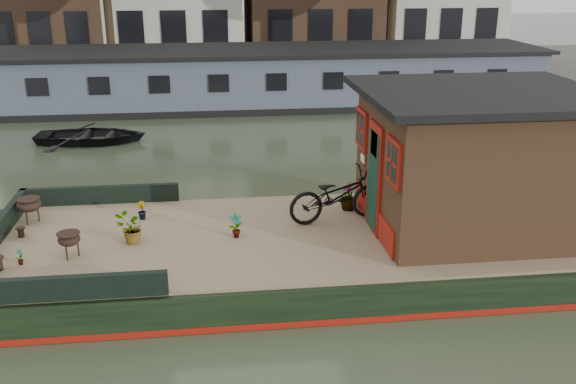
{
  "coord_description": "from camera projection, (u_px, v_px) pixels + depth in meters",
  "views": [
    {
      "loc": [
        -2.3,
        -10.11,
        5.02
      ],
      "look_at": [
        -1.01,
        0.5,
        1.23
      ],
      "focal_mm": 40.0,
      "sensor_mm": 36.0,
      "label": 1
    }
  ],
  "objects": [
    {
      "name": "potted_plant_e",
      "position": [
        20.0,
        257.0,
        9.86
      ],
      "size": [
        0.13,
        0.16,
        0.27
      ],
      "primitive_type": "imported",
      "rotation": [
        0.0,
        0.0,
        1.33
      ],
      "color": "brown",
      "rests_on": "houseboat_deck"
    },
    {
      "name": "potted_plant_c",
      "position": [
        131.0,
        229.0,
        10.59
      ],
      "size": [
        0.62,
        0.61,
        0.52
      ],
      "primitive_type": "imported",
      "rotation": [
        0.0,
        0.0,
        3.82
      ],
      "color": "brown",
      "rests_on": "houseboat_deck"
    },
    {
      "name": "cabin",
      "position": [
        476.0,
        159.0,
        11.02
      ],
      "size": [
        4.0,
        3.5,
        2.42
      ],
      "color": "black",
      "rests_on": "houseboat_deck"
    },
    {
      "name": "quay",
      "position": [
        258.0,
        67.0,
        30.43
      ],
      "size": [
        60.0,
        6.0,
        0.9
      ],
      "primitive_type": "cube",
      "color": "#47443F",
      "rests_on": "ground"
    },
    {
      "name": "houseboat_deck",
      "position": [
        349.0,
        232.0,
        11.19
      ],
      "size": [
        11.8,
        3.8,
        0.05
      ],
      "primitive_type": "cube",
      "color": "#8D7557",
      "rests_on": "houseboat_hull"
    },
    {
      "name": "brazier_rear",
      "position": [
        30.0,
        210.0,
        11.48
      ],
      "size": [
        0.53,
        0.53,
        0.46
      ],
      "primitive_type": null,
      "rotation": [
        0.0,
        0.0,
        0.29
      ],
      "color": "black",
      "rests_on": "houseboat_deck"
    },
    {
      "name": "potted_plant_d",
      "position": [
        348.0,
        196.0,
        12.06
      ],
      "size": [
        0.33,
        0.33,
        0.55
      ],
      "primitive_type": "imported",
      "rotation": [
        0.0,
        0.0,
        4.79
      ],
      "color": "brown",
      "rests_on": "houseboat_deck"
    },
    {
      "name": "ground",
      "position": [
        348.0,
        264.0,
        11.4
      ],
      "size": [
        120.0,
        120.0,
        0.0
      ],
      "primitive_type": "plane",
      "color": "#2D3622",
      "rests_on": "ground"
    },
    {
      "name": "brazier_front",
      "position": [
        70.0,
        245.0,
        10.1
      ],
      "size": [
        0.43,
        0.43,
        0.42
      ],
      "primitive_type": null,
      "rotation": [
        0.0,
        0.0,
        0.14
      ],
      "color": "black",
      "rests_on": "houseboat_deck"
    },
    {
      "name": "bow_bulwark",
      "position": [
        47.0,
        235.0,
        10.54
      ],
      "size": [
        3.0,
        4.0,
        0.35
      ],
      "color": "black",
      "rests_on": "houseboat_deck"
    },
    {
      "name": "far_houseboat",
      "position": [
        271.0,
        79.0,
        24.17
      ],
      "size": [
        20.4,
        4.4,
        2.11
      ],
      "color": "#474F5F",
      "rests_on": "ground"
    },
    {
      "name": "bicycle",
      "position": [
        337.0,
        195.0,
        11.48
      ],
      "size": [
        1.92,
        1.01,
        0.96
      ],
      "primitive_type": "imported",
      "rotation": [
        0.0,
        0.0,
        1.78
      ],
      "color": "black",
      "rests_on": "houseboat_deck"
    },
    {
      "name": "bollard_port",
      "position": [
        21.0,
        232.0,
        10.9
      ],
      "size": [
        0.15,
        0.15,
        0.18
      ],
      "primitive_type": "cylinder",
      "color": "black",
      "rests_on": "houseboat_deck"
    },
    {
      "name": "potted_plant_a",
      "position": [
        236.0,
        225.0,
        10.83
      ],
      "size": [
        0.27,
        0.22,
        0.44
      ],
      "primitive_type": "imported",
      "rotation": [
        0.0,
        0.0,
        0.33
      ],
      "color": "#9D382D",
      "rests_on": "houseboat_deck"
    },
    {
      "name": "dinghy",
      "position": [
        91.0,
        131.0,
        19.16
      ],
      "size": [
        3.36,
        2.5,
        0.67
      ],
      "primitive_type": "imported",
      "rotation": [
        0.0,
        0.0,
        1.51
      ],
      "color": "black",
      "rests_on": "ground"
    },
    {
      "name": "potted_plant_b",
      "position": [
        141.0,
        210.0,
        11.64
      ],
      "size": [
        0.23,
        0.23,
        0.33
      ],
      "primitive_type": "imported",
      "rotation": [
        0.0,
        0.0,
        2.29
      ],
      "color": "brown",
      "rests_on": "houseboat_deck"
    },
    {
      "name": "houseboat_hull",
      "position": [
        273.0,
        254.0,
        11.16
      ],
      "size": [
        14.01,
        4.02,
        0.6
      ],
      "color": "black",
      "rests_on": "ground"
    }
  ]
}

